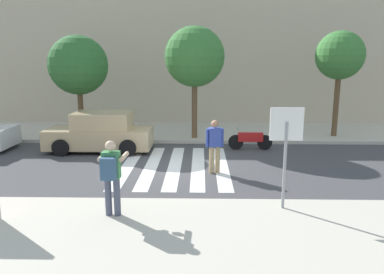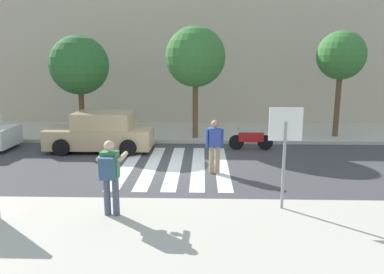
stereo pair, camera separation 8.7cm
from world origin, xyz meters
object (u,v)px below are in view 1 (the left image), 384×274
Objects in this scene: stop_sign at (286,136)px; motorcycle at (250,140)px; street_tree_west at (78,65)px; street_tree_center at (195,57)px; parked_car_tan at (101,133)px; street_tree_east at (340,56)px; pedestrian_crossing at (215,144)px; photographer_with_backpack at (111,172)px.

stop_sign reaches higher than motorcycle.
motorcycle is at bearing -14.11° from street_tree_west.
parked_car_tan is at bearing -152.24° from street_tree_center.
stop_sign is at bearing -116.02° from street_tree_east.
pedestrian_crossing is 3.59m from motorcycle.
photographer_with_backpack reaches higher than parked_car_tan.
street_tree_east is at bearing 13.88° from parked_car_tan.
motorcycle is (1.55, 3.19, -0.56)m from pedestrian_crossing.
motorcycle is (5.96, 0.30, -0.31)m from parked_car_tan.
pedestrian_crossing is 8.06m from street_tree_west.
motorcycle is at bearing 2.88° from parked_car_tan.
street_tree_east is (11.50, 0.33, 0.40)m from street_tree_west.
street_tree_center is (-2.22, 7.97, 1.78)m from stop_sign.
street_tree_west is (-3.42, 8.74, 2.14)m from photographer_with_backpack.
stop_sign is at bearing -90.44° from motorcycle.
motorcycle is at bearing 89.56° from stop_sign.
street_tree_west is (-5.84, 5.04, 2.34)m from pedestrian_crossing.
street_tree_west is at bearing 111.38° from photographer_with_backpack.
street_tree_center is (-0.72, 4.83, 2.69)m from pedestrian_crossing.
photographer_with_backpack reaches higher than motorcycle.
stop_sign reaches higher than pedestrian_crossing.
street_tree_west is at bearing 123.61° from parked_car_tan.
street_tree_center reaches higher than pedestrian_crossing.
pedestrian_crossing is at bearing -81.54° from street_tree_center.
street_tree_east is (10.07, 2.49, 2.99)m from parked_car_tan.
pedestrian_crossing is 0.98× the size of motorcycle.
street_tree_east is at bearing 4.90° from street_tree_center.
street_tree_west is (-7.39, 1.86, 2.90)m from motorcycle.
motorcycle is (3.97, 6.88, -0.75)m from photographer_with_backpack.
stop_sign is 1.39× the size of photographer_with_backpack.
street_tree_center reaches higher than motorcycle.
street_tree_center is (-2.27, 1.64, 3.25)m from motorcycle.
street_tree_east reaches higher than street_tree_west.
photographer_with_backpack is 12.41m from street_tree_east.
photographer_with_backpack is 6.89m from parked_car_tan.
street_tree_east is (4.11, 2.19, 3.30)m from motorcycle.
motorcycle is at bearing 64.01° from pedestrian_crossing.
photographer_with_backpack is (-3.92, -0.55, -0.71)m from stop_sign.
parked_car_tan is 0.88× the size of street_tree_east.
stop_sign is 11.09m from street_tree_west.
parked_car_tan is (-1.99, 6.58, -0.44)m from photographer_with_backpack.
street_tree_east is (5.66, 5.37, 2.74)m from pedestrian_crossing.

